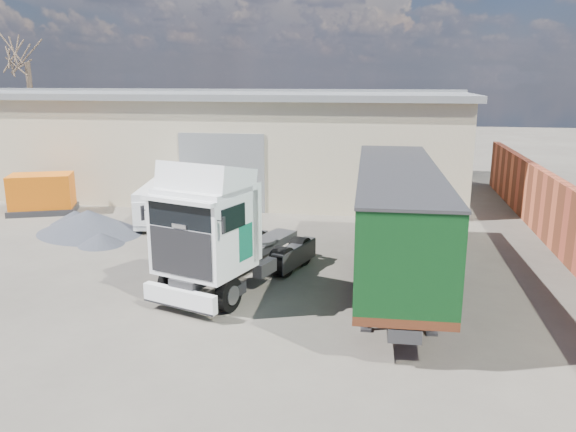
% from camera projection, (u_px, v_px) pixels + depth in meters
% --- Properties ---
extents(ground, '(120.00, 120.00, 0.00)m').
position_uv_depth(ground, '(191.00, 293.00, 16.15)').
color(ground, '#2C2823').
rests_on(ground, ground).
extents(warehouse, '(30.60, 12.60, 5.42)m').
position_uv_depth(warehouse, '(184.00, 139.00, 31.81)').
color(warehouse, '#B4A78A').
rests_on(warehouse, ground).
extents(brick_boundary_wall, '(0.35, 26.00, 2.50)m').
position_uv_depth(brick_boundary_wall, '(561.00, 218.00, 19.65)').
color(brick_boundary_wall, '#974226').
rests_on(brick_boundary_wall, ground).
extents(bare_tree, '(4.00, 4.00, 9.60)m').
position_uv_depth(bare_tree, '(26.00, 48.00, 36.40)').
color(bare_tree, '#382B21').
rests_on(bare_tree, ground).
extents(tractor_unit, '(3.92, 6.14, 3.93)m').
position_uv_depth(tractor_unit, '(221.00, 237.00, 15.85)').
color(tractor_unit, black).
rests_on(tractor_unit, ground).
extents(box_trailer, '(2.60, 10.67, 3.52)m').
position_uv_depth(box_trailer, '(396.00, 214.00, 16.46)').
color(box_trailer, '#2D2D30').
rests_on(box_trailer, ground).
extents(panel_van, '(2.30, 4.20, 1.62)m').
position_uv_depth(panel_van, '(163.00, 204.00, 23.58)').
color(panel_van, black).
rests_on(panel_van, ground).
extents(orange_skip, '(3.31, 2.71, 1.78)m').
position_uv_depth(orange_skip, '(42.00, 196.00, 25.56)').
color(orange_skip, '#2D2D30').
rests_on(orange_skip, ground).
extents(gravel_heap, '(5.77, 5.77, 0.94)m').
position_uv_depth(gravel_heap, '(88.00, 222.00, 22.35)').
color(gravel_heap, '#20212B').
rests_on(gravel_heap, ground).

